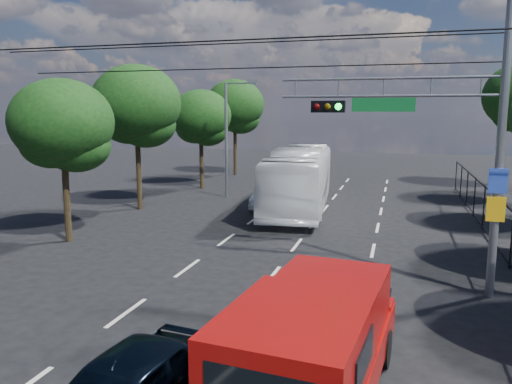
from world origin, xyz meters
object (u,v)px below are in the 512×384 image
(red_pickup, at_px, (314,343))
(white_bus, at_px, (300,178))
(white_van, at_px, (270,196))
(signal_mast, at_px, (456,114))

(red_pickup, xyz_separation_m, white_bus, (-3.88, 18.37, 0.49))
(white_van, bearing_deg, signal_mast, -55.42)
(white_bus, xyz_separation_m, white_van, (-1.63, -0.15, -1.01))
(signal_mast, bearing_deg, white_bus, 119.94)
(signal_mast, distance_m, white_bus, 13.83)
(signal_mast, distance_m, white_van, 14.85)
(red_pickup, bearing_deg, white_bus, 101.92)
(red_pickup, bearing_deg, white_van, 106.83)
(signal_mast, bearing_deg, red_pickup, -112.40)
(signal_mast, relative_size, white_bus, 0.79)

